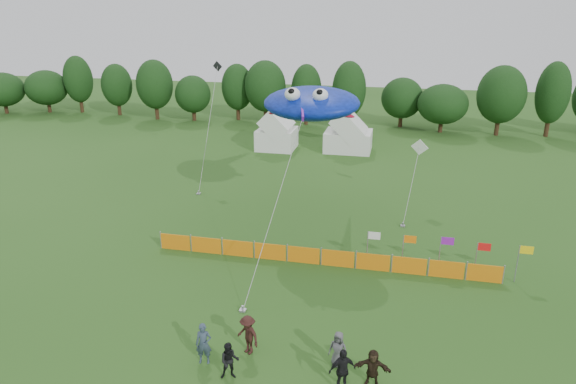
% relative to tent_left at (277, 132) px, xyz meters
% --- Properties ---
extents(ground, '(160.00, 160.00, 0.00)m').
position_rel_tent_left_xyz_m(ground, '(7.24, -32.99, -1.75)').
color(ground, '#234C16').
rests_on(ground, ground).
extents(treeline, '(104.57, 8.78, 8.36)m').
position_rel_tent_left_xyz_m(treeline, '(8.84, 11.94, 2.44)').
color(treeline, '#382314').
rests_on(treeline, ground).
extents(tent_left, '(3.92, 3.92, 3.46)m').
position_rel_tent_left_xyz_m(tent_left, '(0.00, 0.00, 0.00)').
color(tent_left, white).
rests_on(tent_left, ground).
extents(tent_right, '(4.81, 3.85, 3.39)m').
position_rel_tent_left_xyz_m(tent_right, '(7.42, 0.76, -0.03)').
color(tent_right, white).
rests_on(tent_right, ground).
extents(barrier_fence, '(19.90, 0.06, 1.00)m').
position_rel_tent_left_xyz_m(barrier_fence, '(8.63, -24.63, -1.25)').
color(barrier_fence, orange).
rests_on(barrier_fence, ground).
extents(flag_row, '(8.73, 0.71, 2.19)m').
position_rel_tent_left_xyz_m(flag_row, '(15.42, -23.95, -0.36)').
color(flag_row, gray).
rests_on(flag_row, ground).
extents(spectator_a, '(0.75, 0.56, 1.84)m').
position_rel_tent_left_xyz_m(spectator_a, '(5.28, -34.29, -0.83)').
color(spectator_a, '#303F50').
rests_on(spectator_a, ground).
extents(spectator_b, '(0.92, 0.81, 1.60)m').
position_rel_tent_left_xyz_m(spectator_b, '(6.63, -34.96, -0.94)').
color(spectator_b, black).
rests_on(spectator_b, ground).
extents(spectator_c, '(1.35, 1.16, 1.81)m').
position_rel_tent_left_xyz_m(spectator_c, '(6.88, -33.28, -0.84)').
color(spectator_c, black).
rests_on(spectator_c, ground).
extents(spectator_d, '(1.19, 0.95, 1.89)m').
position_rel_tent_left_xyz_m(spectator_d, '(11.09, -34.72, -0.80)').
color(spectator_d, black).
rests_on(spectator_d, ground).
extents(spectator_e, '(0.88, 0.66, 1.63)m').
position_rel_tent_left_xyz_m(spectator_e, '(10.77, -33.31, -0.93)').
color(spectator_e, '#49484D').
rests_on(spectator_e, ground).
extents(spectator_f, '(1.46, 0.51, 1.56)m').
position_rel_tent_left_xyz_m(spectator_f, '(12.22, -34.08, -0.97)').
color(spectator_f, black).
rests_on(spectator_f, ground).
extents(stingray_kite, '(8.33, 19.46, 9.71)m').
position_rel_tent_left_xyz_m(stingray_kite, '(7.10, -19.34, 6.74)').
color(stingray_kite, '#0D2AC5').
rests_on(stingray_kite, ground).
extents(small_kite_white, '(1.61, 4.96, 5.06)m').
position_rel_tent_left_xyz_m(small_kite_white, '(13.86, -14.51, 1.58)').
color(small_kite_white, white).
rests_on(small_kite_white, ground).
extents(small_kite_dark, '(0.90, 6.32, 9.82)m').
position_rel_tent_left_xyz_m(small_kite_dark, '(-2.85, -11.30, 3.98)').
color(small_kite_dark, black).
rests_on(small_kite_dark, ground).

